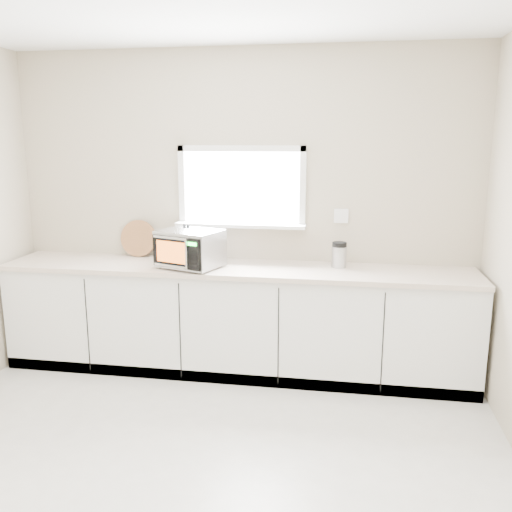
# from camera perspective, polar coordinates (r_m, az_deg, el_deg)

# --- Properties ---
(ground) EXTENTS (4.00, 4.00, 0.00)m
(ground) POSITION_cam_1_polar(r_m,az_deg,el_deg) (3.36, -8.40, -23.52)
(ground) COLOR beige
(ground) RESTS_ON ground
(back_wall) EXTENTS (4.00, 0.17, 2.70)m
(back_wall) POSITION_cam_1_polar(r_m,az_deg,el_deg) (4.70, -1.48, 5.02)
(back_wall) COLOR #AFA68B
(back_wall) RESTS_ON ground
(cabinets) EXTENTS (3.92, 0.60, 0.88)m
(cabinets) POSITION_cam_1_polar(r_m,az_deg,el_deg) (4.63, -2.12, -6.87)
(cabinets) COLOR white
(cabinets) RESTS_ON ground
(countertop) EXTENTS (3.92, 0.64, 0.04)m
(countertop) POSITION_cam_1_polar(r_m,az_deg,el_deg) (4.49, -2.19, -1.35)
(countertop) COLOR beige
(countertop) RESTS_ON cabinets
(microwave) EXTENTS (0.57, 0.51, 0.31)m
(microwave) POSITION_cam_1_polar(r_m,az_deg,el_deg) (4.45, -6.97, 0.82)
(microwave) COLOR black
(microwave) RESTS_ON countertop
(knife_block) EXTENTS (0.18, 0.25, 0.34)m
(knife_block) POSITION_cam_1_polar(r_m,az_deg,el_deg) (4.64, -7.00, 1.07)
(knife_block) COLOR #443018
(knife_block) RESTS_ON countertop
(cutting_board) EXTENTS (0.33, 0.08, 0.33)m
(cutting_board) POSITION_cam_1_polar(r_m,az_deg,el_deg) (4.95, -12.28, 1.83)
(cutting_board) COLOR #AC6E42
(cutting_board) RESTS_ON countertop
(coffee_grinder) EXTENTS (0.14, 0.14, 0.21)m
(coffee_grinder) POSITION_cam_1_polar(r_m,az_deg,el_deg) (4.49, 8.74, 0.15)
(coffee_grinder) COLOR #AAADB2
(coffee_grinder) RESTS_ON countertop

